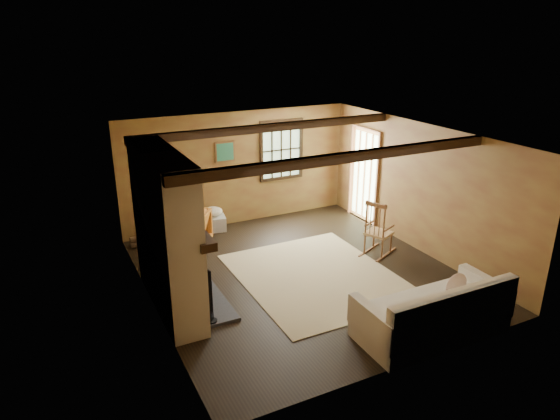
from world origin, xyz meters
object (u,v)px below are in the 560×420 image
sofa (434,316)px  laundry_basket (213,223)px  rocking_chair (378,232)px  armchair (186,230)px  fireplace (168,238)px

sofa → laundry_basket: (-1.44, 4.96, -0.16)m
sofa → rocking_chair: bearing=70.5°
rocking_chair → armchair: size_ratio=1.33×
rocking_chair → armchair: rocking_chair is taller
laundry_basket → armchair: (-0.74, -0.60, 0.21)m
armchair → rocking_chair: bearing=95.8°
sofa → laundry_basket: sofa is taller
rocking_chair → fireplace: bearing=65.8°
sofa → armchair: size_ratio=2.67×
fireplace → armchair: fireplace is taller
rocking_chair → armchair: 3.61m
fireplace → armchair: bearing=67.6°
laundry_basket → rocking_chair: bearing=-46.4°
fireplace → sofa: bearing=-38.9°
sofa → armchair: (-2.17, 4.36, 0.06)m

